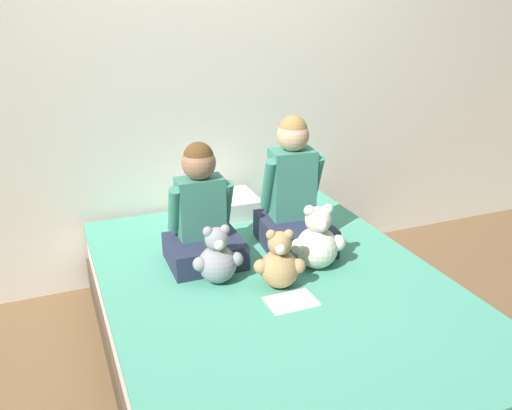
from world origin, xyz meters
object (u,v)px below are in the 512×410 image
Objects in this scene: child_on_right at (293,199)px; teddy_bear_held_by_right_child at (317,241)px; teddy_bear_held_by_left_child at (217,259)px; pillow_at_headboard at (219,207)px; sign_card at (291,301)px; bed at (276,323)px; teddy_bear_between_children at (279,263)px; child_on_left at (202,217)px.

child_on_right reaches higher than teddy_bear_held_by_right_child.
teddy_bear_held_by_left_child is 0.48m from teddy_bear_held_by_right_child.
pillow_at_headboard is at bearing 116.63° from teddy_bear_held_by_right_child.
child_on_right reaches higher than sign_card.
sign_card is (-0.25, -0.51, -0.24)m from child_on_right.
bed is at bearing -120.19° from child_on_right.
bed is 0.34m from teddy_bear_between_children.
bed is at bearing -52.17° from child_on_left.
teddy_bear_held_by_left_child is 0.77m from pillow_at_headboard.
sign_card is at bearing -64.45° from child_on_left.
teddy_bear_between_children is (0.24, -0.14, 0.00)m from teddy_bear_held_by_left_child.
teddy_bear_held_by_left_child is at bearing -149.22° from child_on_right.
teddy_bear_held_by_right_child is at bearing 42.31° from teddy_bear_between_children.
sign_card is (-0.24, -0.24, -0.13)m from teddy_bear_held_by_right_child.
teddy_bear_held_by_right_child is (0.48, -0.27, -0.10)m from child_on_left.
sign_card is at bearing -45.06° from teddy_bear_held_by_left_child.
bed is 7.42× the size of teddy_bear_held_by_left_child.
sign_card is at bearing -93.83° from bed.
teddy_bear_held_by_right_child reaches higher than teddy_bear_held_by_left_child.
teddy_bear_held_by_right_child is 0.71× the size of pillow_at_headboard.
teddy_bear_between_children is at bearing -147.51° from teddy_bear_held_by_right_child.
teddy_bear_held_by_left_child is 0.38m from sign_card.
child_on_right reaches higher than bed.
sign_card reaches higher than bed.
teddy_bear_held_by_left_child is 0.28m from teddy_bear_between_children.
teddy_bear_held_by_right_child is 1.16× the size of teddy_bear_between_children.
teddy_bear_held_by_right_child reaches higher than teddy_bear_between_children.
bed is 4.56× the size of pillow_at_headboard.
pillow_at_headboard is (0.24, 0.73, -0.06)m from teddy_bear_held_by_left_child.
pillow_at_headboard is (0.01, 0.87, -0.06)m from teddy_bear_between_children.
teddy_bear_between_children is 0.62× the size of pillow_at_headboard.
child_on_left reaches higher than sign_card.
child_on_left is 0.55m from teddy_bear_held_by_right_child.
teddy_bear_between_children is (-0.01, -0.04, 0.34)m from bed.
teddy_bear_held_by_left_child reaches higher than sign_card.
bed is 0.61m from child_on_left.
child_on_right is 1.50× the size of pillow_at_headboard.
teddy_bear_held_by_right_child is at bearing 14.01° from bed.
child_on_right is 0.55m from teddy_bear_held_by_left_child.
pillow_at_headboard is 1.01m from sign_card.
teddy_bear_held_by_right_child is at bearing 44.26° from sign_card.
bed is at bearing -156.14° from teddy_bear_held_by_right_child.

